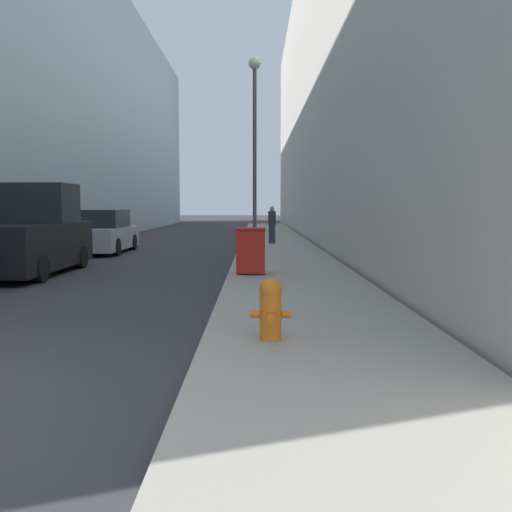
{
  "coord_description": "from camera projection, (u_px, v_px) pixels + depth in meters",
  "views": [
    {
      "loc": [
        3.89,
        -4.66,
        1.82
      ],
      "look_at": [
        3.88,
        17.34,
        -0.14
      ],
      "focal_mm": 40.0,
      "sensor_mm": 36.0,
      "label": 1
    }
  ],
  "objects": [
    {
      "name": "pickup_truck",
      "position": [
        30.0,
        237.0,
        15.07
      ],
      "size": [
        2.09,
        5.06,
        2.42
      ],
      "color": "black",
      "rests_on": "ground"
    },
    {
      "name": "lamppost",
      "position": [
        255.0,
        134.0,
        18.62
      ],
      "size": [
        0.41,
        0.41,
        6.46
      ],
      "color": "#4C4C51",
      "rests_on": "sidewalk_right"
    },
    {
      "name": "sidewalk_right",
      "position": [
        279.0,
        249.0,
        22.73
      ],
      "size": [
        3.19,
        60.0,
        0.14
      ],
      "color": "#9E998E",
      "rests_on": "ground"
    },
    {
      "name": "trash_bin",
      "position": [
        251.0,
        250.0,
        13.95
      ],
      "size": [
        0.71,
        0.7,
        1.13
      ],
      "color": "red",
      "rests_on": "sidewalk_right"
    },
    {
      "name": "pedestrian_on_sidewalk",
      "position": [
        272.0,
        225.0,
        24.94
      ],
      "size": [
        0.33,
        0.22,
        1.64
      ],
      "color": "#2D3347",
      "rests_on": "sidewalk_right"
    },
    {
      "name": "fire_hydrant",
      "position": [
        271.0,
        308.0,
        7.1
      ],
      "size": [
        0.51,
        0.4,
        0.76
      ],
      "color": "orange",
      "rests_on": "sidewalk_right"
    },
    {
      "name": "building_right_stone",
      "position": [
        419.0,
        85.0,
        29.97
      ],
      "size": [
        12.0,
        60.0,
        16.28
      ],
      "color": "beige",
      "rests_on": "ground"
    },
    {
      "name": "parked_sedan_near",
      "position": [
        103.0,
        233.0,
        21.8
      ],
      "size": [
        1.94,
        4.64,
        1.65
      ],
      "color": "#A3A8B2",
      "rests_on": "ground"
    }
  ]
}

